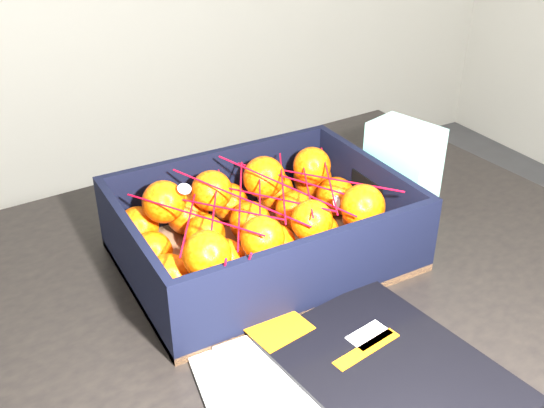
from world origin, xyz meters
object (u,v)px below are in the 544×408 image
table (252,326)px  magazine_stack (350,392)px  produce_crate (262,237)px  retail_carton (401,172)px

table → magazine_stack: 0.29m
magazine_stack → produce_crate: bearing=80.9°
table → retail_carton: size_ratio=7.58×
table → magazine_stack: (-0.01, -0.27, 0.11)m
magazine_stack → retail_carton: retail_carton is taller
produce_crate → retail_carton: 0.27m
retail_carton → produce_crate: bearing=164.1°
table → produce_crate: size_ratio=3.04×
magazine_stack → produce_crate: 0.30m
table → produce_crate: produce_crate is taller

